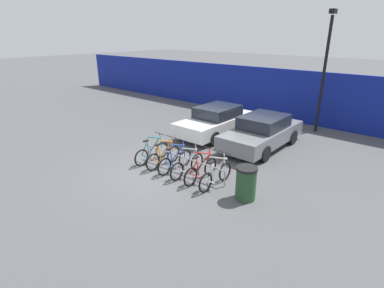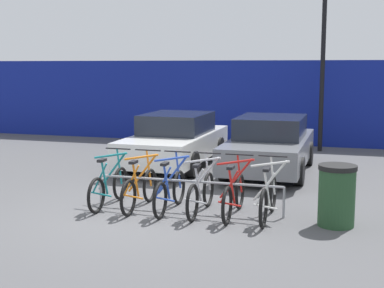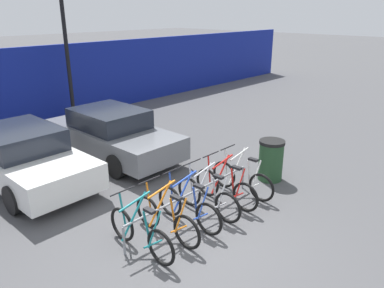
# 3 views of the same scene
# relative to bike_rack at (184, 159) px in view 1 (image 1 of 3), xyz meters

# --- Properties ---
(ground_plane) EXTENTS (120.00, 120.00, 0.00)m
(ground_plane) POSITION_rel_bike_rack_xyz_m (-0.76, -0.68, -0.48)
(ground_plane) COLOR #4C4C4F
(hoarding_wall) EXTENTS (36.00, 0.16, 2.83)m
(hoarding_wall) POSITION_rel_bike_rack_xyz_m (-0.76, 8.82, 0.93)
(hoarding_wall) COLOR navy
(hoarding_wall) RESTS_ON ground
(bike_rack) EXTENTS (3.57, 0.04, 0.57)m
(bike_rack) POSITION_rel_bike_rack_xyz_m (0.00, 0.00, 0.00)
(bike_rack) COLOR gray
(bike_rack) RESTS_ON ground
(bicycle_teal) EXTENTS (0.68, 1.71, 1.05)m
(bicycle_teal) POSITION_rel_bike_rack_xyz_m (-1.51, -0.15, -0.11)
(bicycle_teal) COLOR black
(bicycle_teal) RESTS_ON ground
(bicycle_orange) EXTENTS (0.68, 1.71, 1.05)m
(bicycle_orange) POSITION_rel_bike_rack_xyz_m (-0.89, -0.15, -0.11)
(bicycle_orange) COLOR black
(bicycle_orange) RESTS_ON ground
(bicycle_blue) EXTENTS (0.68, 1.71, 1.05)m
(bicycle_blue) POSITION_rel_bike_rack_xyz_m (-0.29, -0.15, -0.11)
(bicycle_blue) COLOR black
(bicycle_blue) RESTS_ON ground
(bicycle_silver) EXTENTS (0.68, 1.71, 1.05)m
(bicycle_silver) POSITION_rel_bike_rack_xyz_m (0.30, -0.15, -0.11)
(bicycle_silver) COLOR black
(bicycle_silver) RESTS_ON ground
(bicycle_red) EXTENTS (0.68, 1.71, 1.05)m
(bicycle_red) POSITION_rel_bike_rack_xyz_m (0.90, -0.15, -0.11)
(bicycle_red) COLOR black
(bicycle_red) RESTS_ON ground
(bicycle_white) EXTENTS (0.68, 1.71, 1.05)m
(bicycle_white) POSITION_rel_bike_rack_xyz_m (1.51, -0.15, -0.11)
(bicycle_white) COLOR black
(bicycle_white) RESTS_ON ground
(car_white) EXTENTS (1.91, 4.44, 1.40)m
(car_white) POSITION_rel_bike_rack_xyz_m (-1.61, 4.14, 0.21)
(car_white) COLOR silver
(car_white) RESTS_ON ground
(car_grey) EXTENTS (1.91, 4.43, 1.40)m
(car_grey) POSITION_rel_bike_rack_xyz_m (0.91, 4.00, 0.21)
(car_grey) COLOR slate
(car_grey) RESTS_ON ground
(lamp_post) EXTENTS (0.24, 0.44, 5.68)m
(lamp_post) POSITION_rel_bike_rack_xyz_m (1.91, 7.83, 2.70)
(lamp_post) COLOR black
(lamp_post) RESTS_ON ground
(trash_bin) EXTENTS (0.63, 0.63, 1.03)m
(trash_bin) POSITION_rel_bike_rack_xyz_m (2.65, -0.20, 0.03)
(trash_bin) COLOR #234728
(trash_bin) RESTS_ON ground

